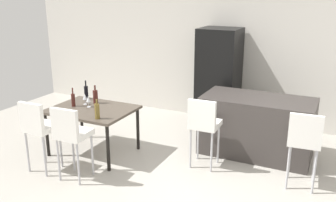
{
  "coord_description": "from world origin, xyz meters",
  "views": [
    {
      "loc": [
        1.53,
        -4.29,
        2.51
      ],
      "look_at": [
        -0.85,
        0.63,
        0.85
      ],
      "focal_mm": 39.52,
      "sensor_mm": 36.0,
      "label": 1
    }
  ],
  "objects_px": {
    "bar_chair_middle": "(305,138)",
    "wine_bottle_right": "(97,111)",
    "wine_glass_left": "(85,97)",
    "bar_chair_left": "(204,122)",
    "wine_bottle_end": "(95,96)",
    "kitchen_island": "(257,126)",
    "wine_glass_middle": "(88,99)",
    "dining_chair_far": "(71,132)",
    "wine_bottle_far": "(73,100)",
    "refrigerator": "(219,78)",
    "dining_chair_near": "(38,125)",
    "wine_bottle_near": "(86,92)",
    "dining_table": "(92,112)"
  },
  "relations": [
    {
      "from": "wine_bottle_right",
      "to": "wine_glass_left",
      "type": "distance_m",
      "value": 0.76
    },
    {
      "from": "dining_chair_far",
      "to": "refrigerator",
      "type": "height_order",
      "value": "refrigerator"
    },
    {
      "from": "wine_bottle_far",
      "to": "refrigerator",
      "type": "height_order",
      "value": "refrigerator"
    },
    {
      "from": "dining_chair_near",
      "to": "wine_glass_middle",
      "type": "xyz_separation_m",
      "value": [
        0.19,
        0.88,
        0.17
      ]
    },
    {
      "from": "wine_bottle_right",
      "to": "wine_glass_left",
      "type": "height_order",
      "value": "wine_bottle_right"
    },
    {
      "from": "wine_bottle_near",
      "to": "wine_glass_left",
      "type": "bearing_deg",
      "value": -55.81
    },
    {
      "from": "dining_chair_near",
      "to": "wine_bottle_end",
      "type": "bearing_deg",
      "value": 80.82
    },
    {
      "from": "bar_chair_left",
      "to": "dining_chair_far",
      "type": "xyz_separation_m",
      "value": [
        -1.46,
        -1.12,
        0.0
      ]
    },
    {
      "from": "dining_chair_far",
      "to": "dining_table",
      "type": "bearing_deg",
      "value": 108.75
    },
    {
      "from": "wine_bottle_end",
      "to": "wine_bottle_right",
      "type": "bearing_deg",
      "value": -51.69
    },
    {
      "from": "wine_bottle_right",
      "to": "wine_glass_middle",
      "type": "relative_size",
      "value": 1.65
    },
    {
      "from": "wine_glass_middle",
      "to": "wine_bottle_right",
      "type": "bearing_deg",
      "value": -40.65
    },
    {
      "from": "kitchen_island",
      "to": "wine_glass_left",
      "type": "distance_m",
      "value": 2.75
    },
    {
      "from": "kitchen_island",
      "to": "wine_bottle_right",
      "type": "bearing_deg",
      "value": -143.84
    },
    {
      "from": "wine_bottle_near",
      "to": "kitchen_island",
      "type": "bearing_deg",
      "value": 14.18
    },
    {
      "from": "dining_chair_near",
      "to": "wine_glass_left",
      "type": "xyz_separation_m",
      "value": [
        0.06,
        0.97,
        0.17
      ]
    },
    {
      "from": "dining_table",
      "to": "wine_bottle_far",
      "type": "bearing_deg",
      "value": -173.67
    },
    {
      "from": "wine_bottle_far",
      "to": "wine_bottle_right",
      "type": "xyz_separation_m",
      "value": [
        0.69,
        -0.31,
        0.01
      ]
    },
    {
      "from": "wine_bottle_near",
      "to": "wine_bottle_end",
      "type": "bearing_deg",
      "value": -26.25
    },
    {
      "from": "bar_chair_left",
      "to": "dining_table",
      "type": "distance_m",
      "value": 1.77
    },
    {
      "from": "bar_chair_middle",
      "to": "dining_table",
      "type": "height_order",
      "value": "bar_chair_middle"
    },
    {
      "from": "dining_table",
      "to": "dining_chair_far",
      "type": "relative_size",
      "value": 1.2
    },
    {
      "from": "wine_bottle_right",
      "to": "wine_bottle_end",
      "type": "relative_size",
      "value": 0.96
    },
    {
      "from": "bar_chair_middle",
      "to": "refrigerator",
      "type": "distance_m",
      "value": 2.52
    },
    {
      "from": "kitchen_island",
      "to": "wine_bottle_far",
      "type": "bearing_deg",
      "value": -157.09
    },
    {
      "from": "kitchen_island",
      "to": "refrigerator",
      "type": "distance_m",
      "value": 1.47
    },
    {
      "from": "bar_chair_left",
      "to": "wine_bottle_end",
      "type": "relative_size",
      "value": 3.51
    },
    {
      "from": "wine_bottle_far",
      "to": "wine_glass_middle",
      "type": "relative_size",
      "value": 1.72
    },
    {
      "from": "dining_chair_near",
      "to": "wine_bottle_near",
      "type": "bearing_deg",
      "value": 95.66
    },
    {
      "from": "wine_bottle_right",
      "to": "wine_glass_left",
      "type": "xyz_separation_m",
      "value": [
        -0.59,
        0.48,
        0.01
      ]
    },
    {
      "from": "dining_chair_far",
      "to": "bar_chair_left",
      "type": "bearing_deg",
      "value": 37.51
    },
    {
      "from": "dining_chair_near",
      "to": "refrigerator",
      "type": "distance_m",
      "value": 3.36
    },
    {
      "from": "dining_chair_far",
      "to": "wine_glass_middle",
      "type": "xyz_separation_m",
      "value": [
        -0.37,
        0.88,
        0.17
      ]
    },
    {
      "from": "kitchen_island",
      "to": "dining_chair_far",
      "type": "xyz_separation_m",
      "value": [
        -2.04,
        -1.92,
        0.24
      ]
    },
    {
      "from": "bar_chair_middle",
      "to": "wine_bottle_right",
      "type": "bearing_deg",
      "value": -167.07
    },
    {
      "from": "bar_chair_left",
      "to": "dining_table",
      "type": "bearing_deg",
      "value": -170.93
    },
    {
      "from": "dining_table",
      "to": "wine_bottle_end",
      "type": "xyz_separation_m",
      "value": [
        -0.11,
        0.25,
        0.18
      ]
    },
    {
      "from": "kitchen_island",
      "to": "wine_glass_middle",
      "type": "bearing_deg",
      "value": -156.59
    },
    {
      "from": "kitchen_island",
      "to": "refrigerator",
      "type": "xyz_separation_m",
      "value": [
        -0.97,
        1.0,
        0.46
      ]
    },
    {
      "from": "wine_glass_middle",
      "to": "dining_chair_near",
      "type": "bearing_deg",
      "value": -102.48
    },
    {
      "from": "wine_bottle_end",
      "to": "bar_chair_left",
      "type": "bearing_deg",
      "value": 0.99
    },
    {
      "from": "dining_chair_near",
      "to": "wine_bottle_end",
      "type": "xyz_separation_m",
      "value": [
        0.18,
        1.09,
        0.16
      ]
    },
    {
      "from": "dining_table",
      "to": "dining_chair_far",
      "type": "bearing_deg",
      "value": -71.25
    },
    {
      "from": "dining_chair_far",
      "to": "dining_chair_near",
      "type": "bearing_deg",
      "value": -179.99
    },
    {
      "from": "refrigerator",
      "to": "dining_chair_near",
      "type": "bearing_deg",
      "value": -119.24
    },
    {
      "from": "dining_table",
      "to": "refrigerator",
      "type": "xyz_separation_m",
      "value": [
        1.35,
        2.08,
        0.25
      ]
    },
    {
      "from": "wine_bottle_far",
      "to": "wine_bottle_right",
      "type": "height_order",
      "value": "wine_bottle_far"
    },
    {
      "from": "wine_bottle_far",
      "to": "dining_chair_far",
      "type": "bearing_deg",
      "value": -52.82
    },
    {
      "from": "dining_chair_near",
      "to": "refrigerator",
      "type": "xyz_separation_m",
      "value": [
        1.64,
        2.92,
        0.22
      ]
    },
    {
      "from": "wine_bottle_near",
      "to": "wine_bottle_end",
      "type": "relative_size",
      "value": 1.04
    }
  ]
}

